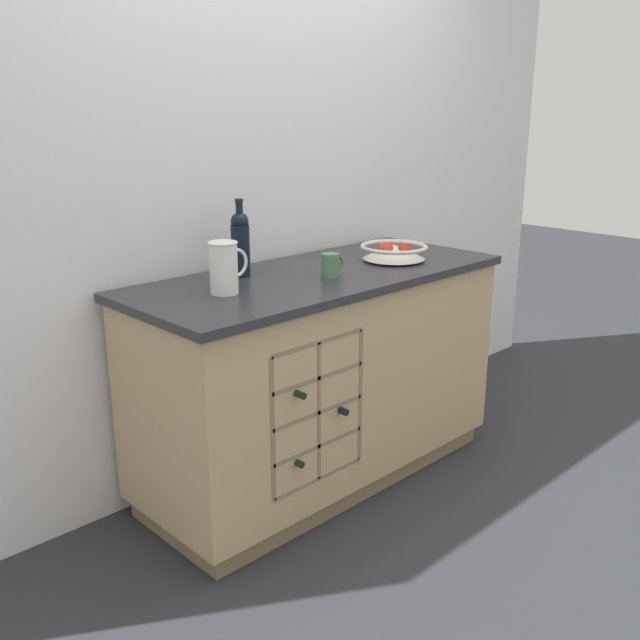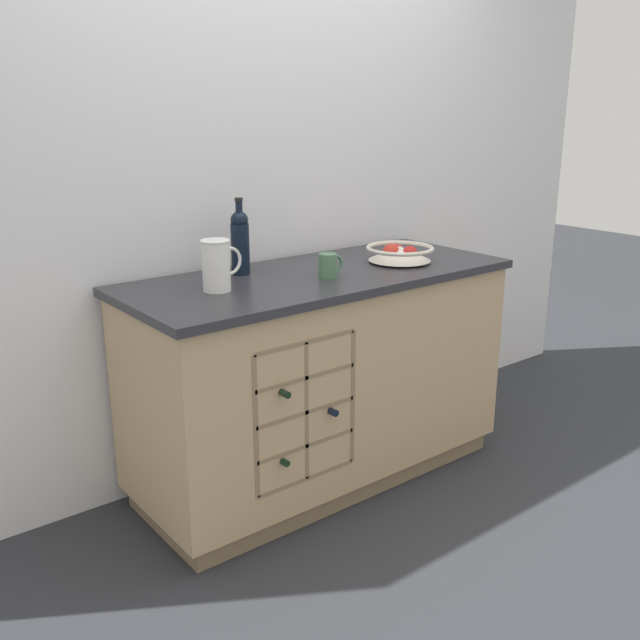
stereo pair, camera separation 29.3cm
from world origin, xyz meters
name	(u,v)px [view 2 (the right image)]	position (x,y,z in m)	size (l,w,h in m)	color
ground_plane	(320,474)	(0.00, 0.00, 0.00)	(14.00, 14.00, 0.00)	#2D3035
back_wall	(266,182)	(0.00, 0.39, 1.27)	(4.40, 0.06, 2.55)	white
kitchen_island	(320,377)	(0.00, 0.00, 0.48)	(1.67, 0.70, 0.94)	#8B7354
fruit_bowl	(400,252)	(0.40, -0.06, 0.98)	(0.30, 0.30, 0.08)	silver
white_pitcher	(217,264)	(-0.49, 0.00, 1.04)	(0.17, 0.11, 0.19)	white
ceramic_mug	(329,265)	(-0.03, -0.09, 0.99)	(0.11, 0.07, 0.10)	#4C7A56
standing_wine_bottle	(240,241)	(-0.27, 0.18, 1.08)	(0.08, 0.08, 0.31)	black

